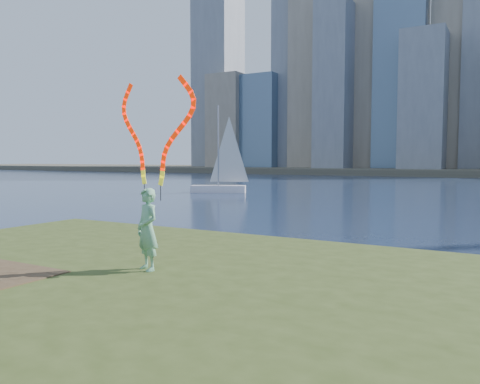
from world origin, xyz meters
The scene contains 5 objects.
ground centered at (0.00, 0.00, 0.00)m, with size 320.00×320.00×0.00m, color #1B2944.
grassy_knoll centered at (0.00, -2.30, 0.34)m, with size 20.00×18.00×0.80m.
far_shore centered at (0.00, 95.00, 0.60)m, with size 320.00×40.00×1.20m, color #4F4A3A.
woman_with_ribbons centered at (0.59, -0.82, 2.21)m, with size 1.91×0.76×3.99m.
sailboat centered at (-15.37, 27.68, 1.34)m, with size 5.03×3.44×7.78m.
Camera 1 is at (6.56, -7.80, 2.96)m, focal length 35.00 mm.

